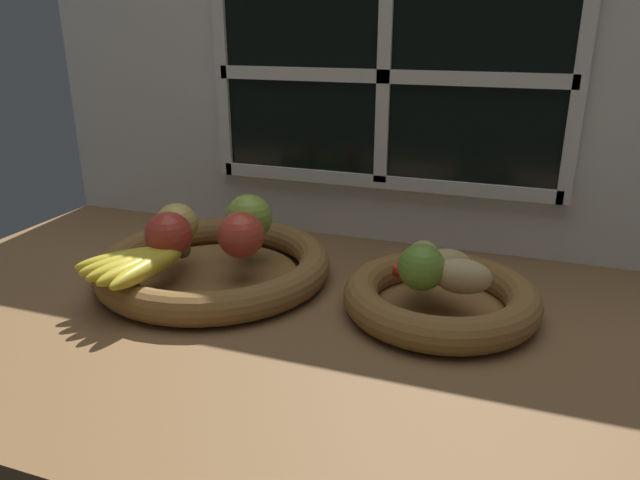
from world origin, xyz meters
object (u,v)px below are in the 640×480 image
at_px(potato_oblong, 423,257).
at_px(chili_pepper, 442,279).
at_px(fruit_bowl_right, 441,298).
at_px(banana_bunch_front, 139,263).
at_px(apple_red_right, 240,236).
at_px(fruit_bowl_left, 214,265).
at_px(apple_red_front, 169,235).
at_px(lime_near, 421,267).
at_px(apple_green_back, 249,218).
at_px(potato_large, 443,265).
at_px(apple_golden_left, 177,224).
at_px(potato_small, 462,276).

relative_size(potato_oblong, chili_pepper, 0.45).
distance_m(fruit_bowl_right, chili_pepper, 0.04).
bearing_deg(banana_bunch_front, apple_red_right, 42.28).
bearing_deg(fruit_bowl_left, apple_red_front, -132.37).
bearing_deg(potato_oblong, apple_red_right, -171.52).
relative_size(lime_near, chili_pepper, 0.46).
distance_m(fruit_bowl_left, banana_bunch_front, 0.14).
relative_size(fruit_bowl_left, potato_oblong, 5.94).
xyz_separation_m(fruit_bowl_right, apple_red_right, (-0.31, -0.02, 0.06)).
distance_m(apple_red_right, lime_near, 0.29).
relative_size(apple_green_back, potato_oblong, 1.23).
xyz_separation_m(apple_red_front, banana_bunch_front, (-0.01, -0.07, -0.02)).
height_order(fruit_bowl_left, potato_large, potato_large).
bearing_deg(lime_near, potato_large, 56.31).
distance_m(apple_red_front, apple_green_back, 0.14).
distance_m(apple_green_back, lime_near, 0.33).
xyz_separation_m(potato_oblong, lime_near, (0.01, -0.06, 0.01)).
bearing_deg(apple_golden_left, potato_oblong, 3.20).
bearing_deg(fruit_bowl_right, potato_large, 90.00).
xyz_separation_m(apple_golden_left, lime_near, (0.41, -0.04, -0.00)).
bearing_deg(potato_oblong, lime_near, -81.35).
height_order(fruit_bowl_right, lime_near, lime_near).
bearing_deg(apple_green_back, lime_near, -17.87).
xyz_separation_m(potato_small, chili_pepper, (-0.03, 0.01, -0.01)).
relative_size(apple_golden_left, chili_pepper, 0.50).
xyz_separation_m(apple_golden_left, apple_red_front, (0.02, -0.06, 0.00)).
bearing_deg(apple_golden_left, apple_red_right, -8.51).
xyz_separation_m(fruit_bowl_left, apple_red_right, (0.06, -0.02, 0.06)).
bearing_deg(lime_near, potato_oblong, 98.65).
bearing_deg(banana_bunch_front, chili_pepper, 13.14).
bearing_deg(apple_red_front, apple_green_back, 54.51).
bearing_deg(apple_red_right, apple_golden_left, 171.49).
xyz_separation_m(potato_large, lime_near, (-0.02, -0.04, 0.01)).
xyz_separation_m(potato_small, potato_oblong, (-0.06, 0.06, -0.00)).
bearing_deg(apple_red_front, banana_bunch_front, -97.19).
bearing_deg(apple_red_right, chili_pepper, -0.62).
bearing_deg(potato_small, potato_large, 135.00).
height_order(apple_red_front, banana_bunch_front, apple_red_front).
xyz_separation_m(potato_oblong, chili_pepper, (0.04, -0.04, -0.01)).
height_order(potato_small, potato_oblong, potato_small).
bearing_deg(potato_large, fruit_bowl_left, -180.00).
distance_m(apple_red_right, chili_pepper, 0.32).
height_order(fruit_bowl_left, apple_golden_left, apple_golden_left).
distance_m(fruit_bowl_left, chili_pepper, 0.38).
xyz_separation_m(fruit_bowl_left, chili_pepper, (0.37, -0.02, 0.04)).
bearing_deg(apple_green_back, potato_large, -10.75).
bearing_deg(lime_near, fruit_bowl_right, 56.31).
bearing_deg(lime_near, apple_golden_left, 174.42).
bearing_deg(fruit_bowl_left, apple_green_back, 61.06).
bearing_deg(potato_small, apple_red_front, -177.32).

